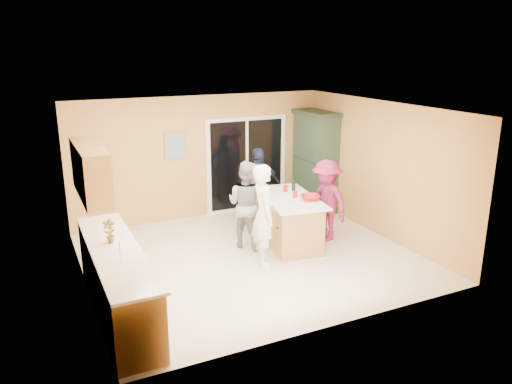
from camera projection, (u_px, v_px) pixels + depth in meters
name	position (u px, v px, depth m)	size (l,w,h in m)	color
floor	(251.00, 257.00, 8.77)	(5.50, 5.50, 0.00)	silver
ceiling	(250.00, 108.00, 8.04)	(5.50, 5.00, 0.10)	white
wall_back	(201.00, 157.00, 10.57)	(5.50, 0.10, 2.60)	#F1C263
wall_front	(335.00, 235.00, 6.24)	(5.50, 0.10, 2.60)	#F1C263
wall_left	(80.00, 208.00, 7.26)	(0.10, 5.00, 2.60)	#F1C263
wall_right	(381.00, 169.00, 9.54)	(0.10, 5.00, 2.60)	#F1C263
left_cabinet_run	(119.00, 286.00, 6.71)	(0.65, 3.05, 1.24)	tan
upper_cabinets	(90.00, 171.00, 7.00)	(0.35, 1.60, 0.75)	tan
sliding_door	(247.00, 164.00, 11.04)	(1.90, 0.07, 2.10)	white
framed_picture	(175.00, 146.00, 10.23)	(0.46, 0.04, 0.56)	#A57952
kitchen_island	(288.00, 222.00, 9.26)	(1.19, 1.86, 0.91)	tan
green_hutch	(316.00, 162.00, 11.14)	(0.64, 1.21, 2.21)	#1F321F
woman_white	(264.00, 215.00, 8.32)	(0.63, 0.41, 1.72)	white
woman_grey	(247.00, 204.00, 9.05)	(0.78, 0.61, 1.61)	#A8A8AB
woman_navy	(259.00, 187.00, 10.20)	(0.94, 0.39, 1.61)	#1B1E3C
woman_magenta	(326.00, 200.00, 9.38)	(1.00, 0.58, 1.55)	maroon
serving_bowl	(310.00, 197.00, 8.95)	(0.35, 0.35, 0.08)	#B11513
tulip_vase	(109.00, 231.00, 6.88)	(0.18, 0.12, 0.35)	#A73010
tumbler_near	(295.00, 194.00, 9.08)	(0.08, 0.08, 0.12)	#B11513
tumbler_far	(285.00, 188.00, 9.45)	(0.08, 0.08, 0.12)	#B11513
wine_bottle	(294.00, 184.00, 9.51)	(0.07, 0.07, 0.30)	black
white_plate	(294.00, 194.00, 9.26)	(0.24, 0.24, 0.02)	white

